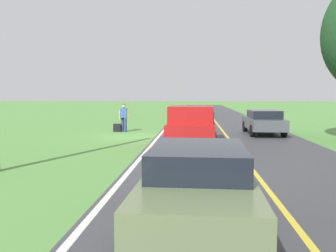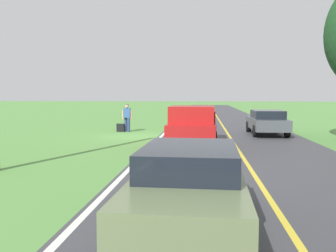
# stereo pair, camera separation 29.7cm
# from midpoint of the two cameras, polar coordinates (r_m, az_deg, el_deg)

# --- Properties ---
(ground_plane) EXTENTS (200.00, 200.00, 0.00)m
(ground_plane) POSITION_cam_midpoint_polar(r_m,az_deg,el_deg) (20.25, -5.74, -1.64)
(ground_plane) COLOR #568E42
(road_surface) EXTENTS (7.87, 120.00, 0.00)m
(road_surface) POSITION_cam_midpoint_polar(r_m,az_deg,el_deg) (20.02, 8.84, -1.75)
(road_surface) COLOR #3D3D42
(road_surface) RESTS_ON ground
(lane_edge_line) EXTENTS (0.16, 117.60, 0.00)m
(lane_edge_line) POSITION_cam_midpoint_polar(r_m,az_deg,el_deg) (20.06, -1.91, -1.67)
(lane_edge_line) COLOR silver
(lane_edge_line) RESTS_ON ground
(lane_centre_line) EXTENTS (0.14, 117.60, 0.00)m
(lane_centre_line) POSITION_cam_midpoint_polar(r_m,az_deg,el_deg) (20.02, 8.84, -1.74)
(lane_centre_line) COLOR gold
(lane_centre_line) RESTS_ON ground
(hitchhiker_walking) EXTENTS (0.62, 0.51, 1.75)m
(hitchhiker_walking) POSITION_cam_midpoint_polar(r_m,az_deg,el_deg) (22.80, -7.25, 1.55)
(hitchhiker_walking) COLOR navy
(hitchhiker_walking) RESTS_ON ground
(suitcase_carried) EXTENTS (0.46, 0.20, 0.51)m
(suitcase_carried) POSITION_cam_midpoint_polar(r_m,az_deg,el_deg) (22.86, -8.30, -0.28)
(suitcase_carried) COLOR black
(suitcase_carried) RESTS_ON ground
(pickup_truck_passing) EXTENTS (2.22, 5.46, 1.82)m
(pickup_truck_passing) POSITION_cam_midpoint_polar(r_m,az_deg,el_deg) (16.48, 3.21, 0.24)
(pickup_truck_passing) COLOR #B21919
(pickup_truck_passing) RESTS_ON ground
(sedan_near_oncoming) EXTENTS (1.96, 4.42, 1.41)m
(sedan_near_oncoming) POSITION_cam_midpoint_polar(r_m,az_deg,el_deg) (21.92, 14.28, 0.71)
(sedan_near_oncoming) COLOR #4C5156
(sedan_near_oncoming) RESTS_ON ground
(sedan_ahead_same_lane) EXTENTS (2.04, 4.46, 1.41)m
(sedan_ahead_same_lane) POSITION_cam_midpoint_polar(r_m,az_deg,el_deg) (6.47, 3.40, -9.06)
(sedan_ahead_same_lane) COLOR #66754C
(sedan_ahead_same_lane) RESTS_ON ground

